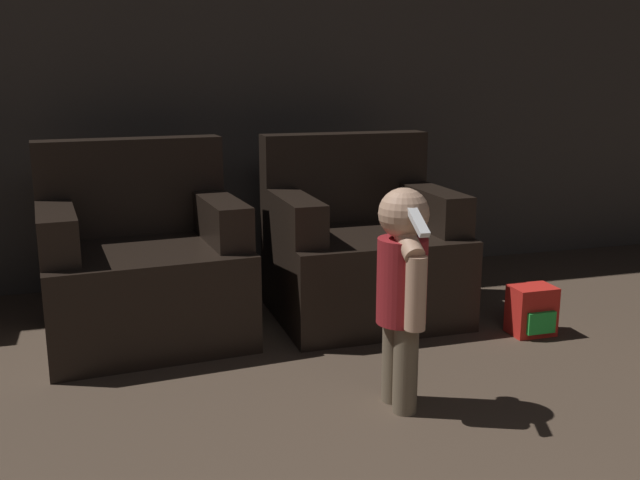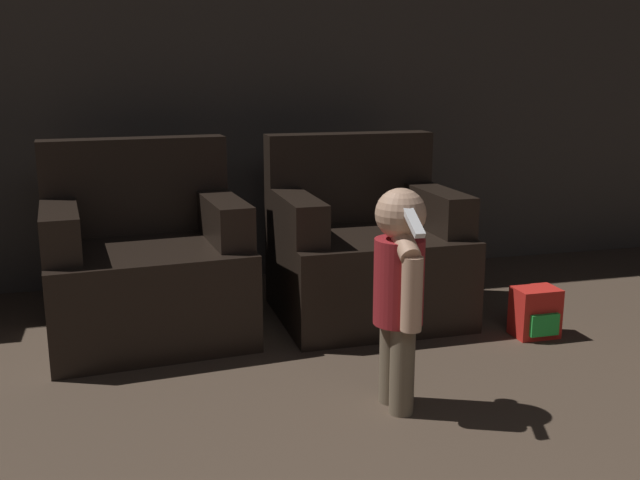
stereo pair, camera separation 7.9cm
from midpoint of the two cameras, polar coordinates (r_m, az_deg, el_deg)
wall_back at (r=4.30m, az=-3.98°, el=14.23°), size 8.40×0.05×2.60m
armchair_left at (r=3.46m, az=-13.12°, el=-2.12°), size 0.96×0.86×0.91m
armchair_right at (r=3.66m, az=4.18°, el=-0.99°), size 0.90×0.80×0.91m
person_toddler at (r=2.58m, az=7.26°, el=-3.35°), size 0.18×0.33×0.83m
toy_backpack at (r=3.55m, az=17.48°, el=-5.56°), size 0.20×0.17×0.24m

